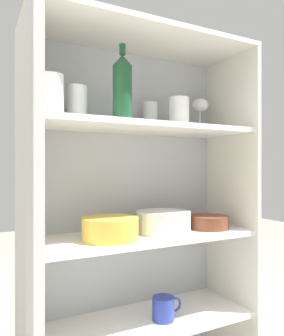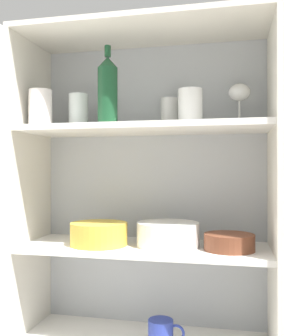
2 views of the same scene
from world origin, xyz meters
The scene contains 18 objects.
cupboard_back_panel centered at (0.00, 0.31, 0.69)m, with size 0.87×0.02×1.38m, color #B2B7BC.
cupboard_side_left centered at (-0.43, 0.15, 0.69)m, with size 0.02×0.33×1.38m, color silver.
cupboard_side_right centered at (0.43, 0.15, 0.69)m, with size 0.02×0.33×1.38m, color silver.
cupboard_top_panel centered at (0.00, 0.15, 1.39)m, with size 0.87×0.33×0.02m, color silver.
shelf_board_lower centered at (0.00, 0.15, 0.32)m, with size 0.84×0.30×0.02m, color white.
shelf_board_middle centered at (0.00, 0.15, 0.64)m, with size 0.84×0.30×0.02m, color white.
shelf_board_upper centered at (0.00, 0.15, 1.05)m, with size 0.84×0.30×0.02m, color white.
cupboard_door centered at (-0.46, -0.23, 0.69)m, with size 0.06×0.43×1.38m.
tumbler_glass_0 centered at (0.16, 0.15, 1.12)m, with size 0.08×0.08×0.12m.
tumbler_glass_1 centered at (-0.36, 0.09, 1.12)m, with size 0.08×0.08×0.13m.
tumbler_glass_2 centered at (0.08, 0.23, 1.11)m, with size 0.06×0.06×0.11m.
tumbler_glass_3 centered at (-0.25, 0.17, 1.12)m, with size 0.07×0.07×0.12m.
wine_glass_0 centered at (0.32, 0.22, 1.17)m, with size 0.08×0.08×0.15m.
wine_bottle centered at (-0.11, 0.09, 1.18)m, with size 0.07×0.07×0.27m.
plate_stack_white centered at (0.08, 0.14, 0.69)m, with size 0.21×0.21×0.08m.
mixing_bowl_large centered at (-0.15, 0.11, 0.69)m, with size 0.20×0.20×0.08m.
serving_bowl_small centered at (0.29, 0.12, 0.68)m, with size 0.16×0.16×0.05m.
coffee_mug_primary centered at (0.07, 0.11, 0.37)m, with size 0.12×0.08×0.09m.
Camera 1 is at (-0.57, -0.94, 0.90)m, focal length 35.00 mm.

